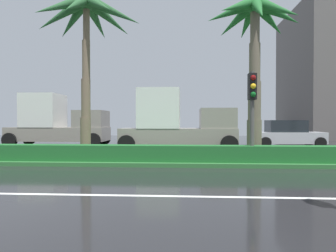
{
  "coord_description": "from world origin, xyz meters",
  "views": [
    {
      "loc": [
        4.14,
        -4.49,
        1.64
      ],
      "look_at": [
        3.05,
        13.78,
        1.36
      ],
      "focal_mm": 31.8,
      "sensor_mm": 36.0,
      "label": 1
    }
  ],
  "objects": [
    {
      "name": "ground_plane",
      "position": [
        0.0,
        9.0,
        -0.05
      ],
      "size": [
        90.0,
        42.0,
        0.1
      ],
      "primitive_type": "cube",
      "color": "black"
    },
    {
      "name": "near_lane_divider_stripe",
      "position": [
        0.0,
        2.0,
        0.0
      ],
      "size": [
        81.0,
        0.14,
        0.01
      ],
      "primitive_type": "cube",
      "color": "white",
      "rests_on": "ground_plane"
    },
    {
      "name": "median_strip",
      "position": [
        0.0,
        8.0,
        0.07
      ],
      "size": [
        85.5,
        4.0,
        0.15
      ],
      "primitive_type": "cube",
      "color": "#2D6B33",
      "rests_on": "ground_plane"
    },
    {
      "name": "median_hedge",
      "position": [
        0.0,
        6.6,
        0.45
      ],
      "size": [
        76.5,
        0.7,
        0.6
      ],
      "color": "#1E6028",
      "rests_on": "median_strip"
    },
    {
      "name": "palm_tree_centre_left",
      "position": [
        -0.13,
        8.14,
        5.99
      ],
      "size": [
        4.75,
        4.71,
        7.18
      ],
      "color": "#72604A",
      "rests_on": "median_strip"
    },
    {
      "name": "palm_tree_centre",
      "position": [
        6.92,
        7.85,
        5.4
      ],
      "size": [
        4.01,
        3.81,
        6.78
      ],
      "color": "#675D4B",
      "rests_on": "median_strip"
    },
    {
      "name": "traffic_signal_median_right",
      "position": [
        6.57,
        6.55,
        2.43
      ],
      "size": [
        0.28,
        0.43,
        3.32
      ],
      "color": "#4C4C47",
      "rests_on": "median_strip"
    },
    {
      "name": "box_truck_lead",
      "position": [
        -4.36,
        14.8,
        1.55
      ],
      "size": [
        6.4,
        2.64,
        3.46
      ],
      "color": "gray",
      "rests_on": "ground_plane"
    },
    {
      "name": "box_truck_following",
      "position": [
        3.62,
        12.27,
        1.55
      ],
      "size": [
        6.4,
        2.64,
        3.46
      ],
      "color": "gray",
      "rests_on": "ground_plane"
    },
    {
      "name": "car_in_traffic_second",
      "position": [
        10.67,
        15.09,
        0.83
      ],
      "size": [
        4.3,
        2.02,
        1.72
      ],
      "color": "silver",
      "rests_on": "ground_plane"
    }
  ]
}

